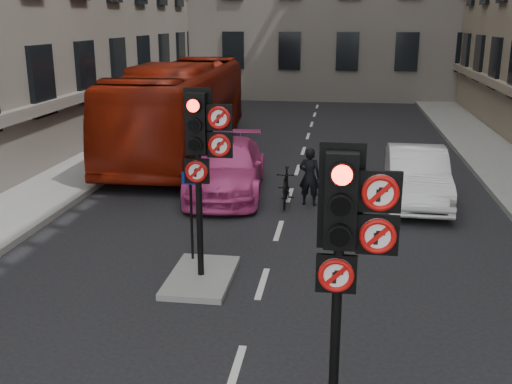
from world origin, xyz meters
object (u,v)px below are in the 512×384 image
(bus_red, at_px, (182,108))
(info_sign, at_px, (191,203))
(signal_far, at_px, (202,144))
(car_white, at_px, (417,175))
(motorcycle, at_px, (286,187))
(signal_near, at_px, (347,232))
(motorcyclist, at_px, (309,176))
(car_silver, at_px, (220,165))
(car_pink, at_px, (227,168))

(bus_red, xyz_separation_m, info_sign, (2.95, -10.40, -0.35))
(signal_far, xyz_separation_m, info_sign, (-0.44, 0.74, -1.39))
(car_white, relative_size, motorcycle, 2.70)
(signal_near, xyz_separation_m, motorcyclist, (-0.89, 9.17, -1.79))
(car_white, distance_m, bus_red, 9.58)
(car_white, bearing_deg, bus_red, 148.47)
(motorcyclist, bearing_deg, info_sign, 72.94)
(signal_near, bearing_deg, motorcyclist, 95.56)
(car_silver, xyz_separation_m, car_pink, (0.25, -0.28, -0.01))
(signal_near, height_order, signal_far, signal_far)
(car_pink, bearing_deg, info_sign, -92.09)
(car_silver, relative_size, car_white, 0.98)
(car_silver, bearing_deg, signal_near, -74.99)
(motorcyclist, distance_m, info_sign, 4.95)
(signal_near, xyz_separation_m, car_white, (2.00, 9.93, -1.85))
(signal_far, height_order, motorcycle, signal_far)
(motorcyclist, height_order, info_sign, info_sign)
(bus_red, bearing_deg, signal_far, -74.50)
(signal_far, distance_m, bus_red, 11.69)
(car_silver, relative_size, car_pink, 0.86)
(car_silver, distance_m, bus_red, 5.45)
(signal_near, bearing_deg, car_pink, 108.26)
(signal_near, relative_size, motorcyclist, 2.25)
(car_silver, height_order, car_white, car_silver)
(car_silver, distance_m, motorcycle, 2.41)
(car_pink, bearing_deg, car_silver, 127.24)
(car_silver, distance_m, car_white, 5.60)
(car_silver, bearing_deg, motorcyclist, -27.60)
(signal_far, distance_m, car_white, 7.77)
(bus_red, bearing_deg, car_pink, -63.72)
(car_pink, relative_size, motorcycle, 3.07)
(signal_near, relative_size, motorcycle, 2.16)
(motorcycle, relative_size, info_sign, 0.89)
(car_white, bearing_deg, signal_far, -126.24)
(car_white, distance_m, motorcyclist, 3.00)
(bus_red, height_order, motorcyclist, bus_red)
(motorcycle, bearing_deg, bus_red, 124.90)
(motorcyclist, bearing_deg, signal_near, 104.30)
(bus_red, bearing_deg, car_white, -34.49)
(signal_far, bearing_deg, info_sign, 120.47)
(info_sign, bearing_deg, car_pink, 96.63)
(car_white, height_order, info_sign, info_sign)
(car_pink, relative_size, bus_red, 0.42)
(signal_near, relative_size, bus_red, 0.30)
(motorcycle, distance_m, info_sign, 4.71)
(signal_near, height_order, info_sign, signal_near)
(info_sign, bearing_deg, motorcyclist, 67.76)
(signal_far, height_order, car_pink, signal_far)
(signal_near, distance_m, info_sign, 5.77)
(car_silver, bearing_deg, bus_red, 112.61)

